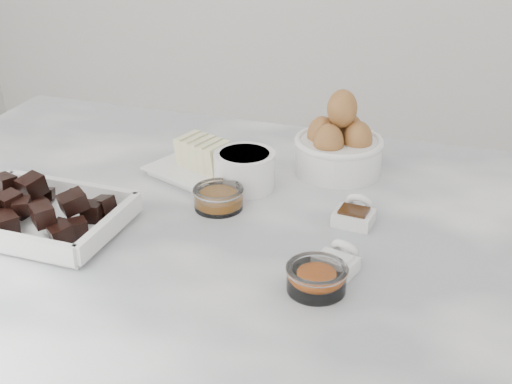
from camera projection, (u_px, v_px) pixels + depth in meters
marble_slab at (236, 236)px, 1.02m from camera, size 1.20×0.80×0.04m
chocolate_dish at (41, 211)px, 1.00m from camera, size 0.23×0.18×0.06m
butter_plate at (201, 161)px, 1.16m from camera, size 0.19×0.19×0.06m
sugar_ramekin at (245, 169)px, 1.11m from camera, size 0.10×0.10×0.06m
egg_bowl at (339, 146)px, 1.16m from camera, size 0.15×0.15×0.14m
honey_bowl at (219, 197)px, 1.05m from camera, size 0.08×0.08×0.03m
zest_bowl at (317, 277)px, 0.86m from camera, size 0.08×0.08×0.03m
vanilla_spoon at (355, 213)px, 1.02m from camera, size 0.06×0.07×0.04m
salt_spoon at (338, 261)px, 0.90m from camera, size 0.06×0.07×0.04m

